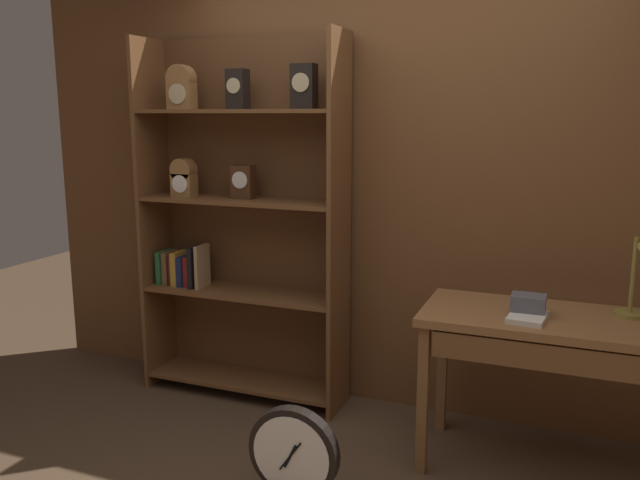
{
  "coord_description": "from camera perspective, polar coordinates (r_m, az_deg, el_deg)",
  "views": [
    {
      "loc": [
        0.97,
        -2.21,
        1.72
      ],
      "look_at": [
        -0.13,
        0.55,
        1.14
      ],
      "focal_mm": 36.22,
      "sensor_mm": 36.0,
      "label": 1
    }
  ],
  "objects": [
    {
      "name": "round_clock_large",
      "position": [
        3.02,
        -2.35,
        -18.49
      ],
      "size": [
        0.42,
        0.11,
        0.46
      ],
      "color": "black",
      "rests_on": "ground"
    },
    {
      "name": "workbench",
      "position": [
        3.25,
        20.23,
        -8.21
      ],
      "size": [
        1.26,
        0.58,
        0.79
      ],
      "color": "brown",
      "rests_on": "ground"
    },
    {
      "name": "bookshelf",
      "position": [
        3.94,
        -7.19,
        1.8
      ],
      "size": [
        1.27,
        0.35,
        2.18
      ],
      "color": "brown",
      "rests_on": "ground"
    },
    {
      "name": "open_repair_manual",
      "position": [
        3.14,
        17.86,
        -6.51
      ],
      "size": [
        0.18,
        0.24,
        0.02
      ],
      "primitive_type": "cube",
      "rotation": [
        0.0,
        0.0,
        -0.11
      ],
      "color": "silver",
      "rests_on": "workbench"
    },
    {
      "name": "back_wood_panel",
      "position": [
        3.74,
        6.52,
        4.5
      ],
      "size": [
        4.8,
        0.05,
        2.6
      ],
      "primitive_type": "cube",
      "color": "brown",
      "rests_on": "ground"
    },
    {
      "name": "toolbox_small",
      "position": [
        3.2,
        17.92,
        -5.52
      ],
      "size": [
        0.16,
        0.12,
        0.1
      ],
      "primitive_type": "cube",
      "color": "#595960",
      "rests_on": "workbench"
    }
  ]
}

